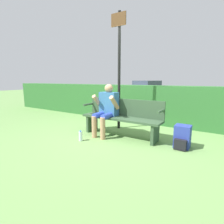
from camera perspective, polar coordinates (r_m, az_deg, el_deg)
The scene contains 8 objects.
ground_plane at distance 3.96m, azimuth 2.64°, elevation -7.89°, with size 40.00×40.00×0.00m, color #668E4C.
hedge_back at distance 5.31m, azimuth 11.75°, elevation 2.64°, with size 12.00×0.59×1.08m.
park_bench at distance 3.89m, azimuth 3.13°, elevation -1.48°, with size 1.84×0.41×0.82m.
person_seated at distance 3.93m, azimuth -1.79°, elevation 1.55°, with size 0.55×0.57×1.15m.
backpack at distance 3.51m, azimuth 21.94°, elevation -7.66°, with size 0.27×0.33×0.42m.
water_bottle at distance 3.70m, azimuth -10.23°, elevation -7.73°, with size 0.07×0.07×0.22m.
signpost at distance 4.45m, azimuth 2.31°, elevation 15.31°, with size 0.39×0.09×2.84m.
parked_car at distance 13.69m, azimuth 11.34°, elevation 7.49°, with size 2.46×4.13×1.19m.
Camera 1 is at (1.88, -3.25, 1.25)m, focal length 28.00 mm.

